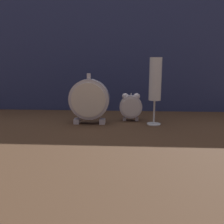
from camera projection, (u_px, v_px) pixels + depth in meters
The scene contains 5 objects.
ground_plane at pixel (111, 130), 0.83m from camera, with size 4.00×4.00×0.00m, color #422D1E.
fabric_backdrop_drape at pixel (115, 49), 1.09m from camera, with size 1.26×0.01×0.55m, color navy.
alarm_clock_twin_bell at pixel (131, 106), 0.95m from camera, with size 0.09×0.03×0.11m.
mantel_clock_silver at pixel (89, 100), 0.90m from camera, with size 0.15×0.04×0.18m.
champagne_flute at pixel (155, 83), 0.88m from camera, with size 0.05×0.05×0.24m.
Camera 1 is at (0.05, -0.80, 0.24)m, focal length 40.00 mm.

